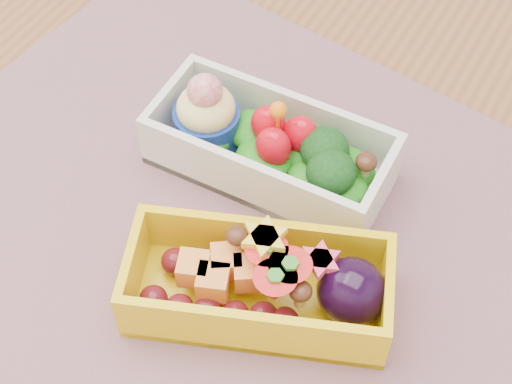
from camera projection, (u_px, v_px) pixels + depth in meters
The scene contains 4 objects.
table at pixel (239, 261), 0.71m from camera, with size 1.20×0.80×0.75m.
placemat at pixel (244, 223), 0.61m from camera, with size 0.54×0.42×0.00m, color #8C606D.
bento_white at pixel (269, 147), 0.62m from camera, with size 0.19×0.09×0.08m.
bento_yellow at pixel (264, 285), 0.54m from camera, with size 0.20×0.14×0.06m.
Camera 1 is at (0.20, -0.32, 1.25)m, focal length 56.20 mm.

